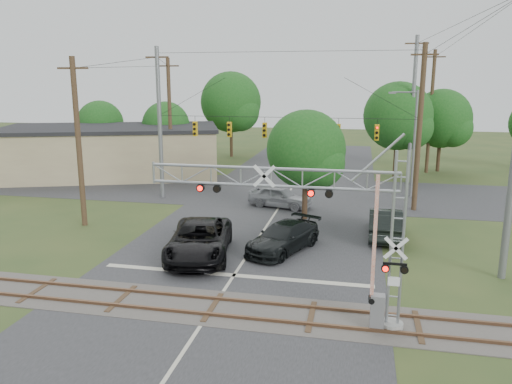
% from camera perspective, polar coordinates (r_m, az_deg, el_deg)
% --- Properties ---
extents(ground, '(160.00, 160.00, 0.00)m').
position_cam_1_polar(ground, '(19.15, -6.77, -15.60)').
color(ground, '#2F431E').
rests_on(ground, ground).
extents(road_main, '(14.00, 90.00, 0.02)m').
position_cam_1_polar(road_main, '(28.02, -0.24, -6.13)').
color(road_main, '#29292C').
rests_on(road_main, ground).
extents(road_cross, '(90.00, 12.00, 0.02)m').
position_cam_1_polar(road_cross, '(41.32, 3.84, 0.03)').
color(road_cross, '#29292C').
rests_on(road_cross, ground).
extents(railroad_track, '(90.00, 3.20, 0.17)m').
position_cam_1_polar(railroad_track, '(20.83, -4.98, -13.00)').
color(railroad_track, '#45413B').
rests_on(railroad_track, ground).
extents(crossing_gantry, '(9.66, 0.85, 6.68)m').
position_cam_1_polar(crossing_gantry, '(18.31, 7.07, -3.03)').
color(crossing_gantry, gray).
rests_on(crossing_gantry, ground).
extents(traffic_signal_span, '(19.34, 0.36, 11.50)m').
position_cam_1_polar(traffic_signal_span, '(36.39, 4.49, 7.37)').
color(traffic_signal_span, slate).
rests_on(traffic_signal_span, ground).
extents(pickup_black, '(4.23, 7.06, 1.84)m').
position_cam_1_polar(pickup_black, '(26.26, -6.48, -5.43)').
color(pickup_black, black).
rests_on(pickup_black, ground).
extents(car_dark, '(4.06, 5.67, 1.53)m').
position_cam_1_polar(car_dark, '(27.01, 3.14, -5.19)').
color(car_dark, black).
rests_on(car_dark, ground).
extents(sedan_silver, '(4.91, 2.93, 1.57)m').
position_cam_1_polar(sedan_silver, '(36.22, 2.75, -0.51)').
color(sedan_silver, gray).
rests_on(sedan_silver, ground).
extents(suv_dark, '(1.93, 5.32, 1.74)m').
position_cam_1_polar(suv_dark, '(30.21, 14.54, -3.43)').
color(suv_dark, black).
rests_on(suv_dark, ground).
extents(commercial_building, '(22.42, 16.43, 4.72)m').
position_cam_1_polar(commercial_building, '(50.20, -16.20, 4.53)').
color(commercial_building, '#9A8966').
rests_on(commercial_building, ground).
extents(streetlight, '(2.22, 0.23, 8.32)m').
position_cam_1_polar(streetlight, '(40.51, 17.42, 5.88)').
color(streetlight, slate).
rests_on(streetlight, ground).
extents(utility_poles, '(25.75, 28.06, 13.47)m').
position_cam_1_polar(utility_poles, '(38.47, 8.45, 8.18)').
color(utility_poles, '#41281E').
rests_on(utility_poles, ground).
extents(treeline, '(49.92, 31.99, 10.06)m').
position_cam_1_polar(treeline, '(51.18, 6.29, 8.57)').
color(treeline, '#3D2A1B').
rests_on(treeline, ground).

